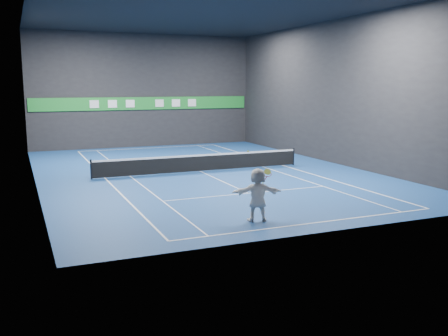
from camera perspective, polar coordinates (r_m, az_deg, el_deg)
name	(u,v)px	position (r m, az deg, el deg)	size (l,w,h in m)	color
ground	(201,172)	(28.98, -2.68, -0.40)	(26.00, 26.00, 0.00)	navy
ceiling	(199,11)	(28.83, -2.82, 17.51)	(26.00, 26.00, 0.00)	black
wall_back	(144,91)	(41.00, -9.10, 8.70)	(18.00, 0.10, 9.00)	black
wall_front	(336,99)	(16.95, 12.72, 7.67)	(18.00, 0.10, 9.00)	black
wall_left	(30,94)	(26.82, -21.29, 7.84)	(0.10, 26.00, 9.00)	black
wall_right	(333,92)	(32.76, 12.36, 8.44)	(0.10, 26.00, 9.00)	black
baseline_near	(314,223)	(18.54, 10.21, -6.20)	(10.98, 0.08, 0.01)	white
baseline_far	(149,148)	(40.23, -8.55, 2.28)	(10.98, 0.08, 0.01)	white
sideline_doubles_left	(105,178)	(27.60, -13.44, -1.15)	(0.08, 23.78, 0.01)	white
sideline_doubles_right	(283,166)	(31.27, 6.80, 0.27)	(0.08, 23.78, 0.01)	white
sideline_singles_left	(131,176)	(27.85, -10.64, -0.96)	(0.06, 23.78, 0.01)	white
sideline_singles_right	(264,167)	(30.62, 4.56, 0.11)	(0.06, 23.78, 0.01)	white
service_line_near	(248,193)	(23.19, 2.81, -2.90)	(8.23, 0.06, 0.01)	white
service_line_far	(169,157)	(34.98, -6.31, 1.26)	(8.23, 0.06, 0.01)	white
center_service_line	(201,171)	(28.98, -2.68, -0.40)	(0.06, 12.80, 0.01)	white
player	(258,195)	(18.32, 3.86, -3.06)	(1.84, 0.59, 1.99)	white
tennis_ball	(248,151)	(17.81, 2.77, 1.93)	(0.07, 0.07, 0.07)	#D2EB27
tennis_net	(201,162)	(28.89, -2.69, 0.65)	(12.50, 0.10, 1.07)	black
sponsor_banner	(145,103)	(40.96, -9.04, 7.31)	(17.64, 0.11, 1.00)	#1D872D
tennis_racket	(267,175)	(18.41, 4.93, -0.79)	(0.43, 0.38, 0.60)	red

